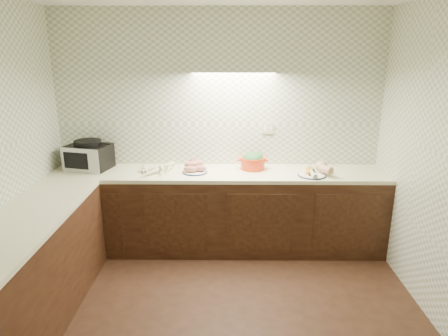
{
  "coord_description": "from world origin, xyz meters",
  "views": [
    {
      "loc": [
        0.1,
        -2.6,
        2.2
      ],
      "look_at": [
        0.06,
        1.25,
        1.02
      ],
      "focal_mm": 32.0,
      "sensor_mm": 36.0,
      "label": 1
    }
  ],
  "objects_px": {
    "onion_bowl": "(194,165)",
    "toaster_oven": "(89,156)",
    "parsnip_pile": "(157,170)",
    "dutch_oven": "(253,161)",
    "sweet_potato_plate": "(195,168)",
    "veg_plate": "(316,170)"
  },
  "relations": [
    {
      "from": "toaster_oven",
      "to": "sweet_potato_plate",
      "type": "height_order",
      "value": "toaster_oven"
    },
    {
      "from": "onion_bowl",
      "to": "sweet_potato_plate",
      "type": "bearing_deg",
      "value": -80.9
    },
    {
      "from": "sweet_potato_plate",
      "to": "onion_bowl",
      "type": "bearing_deg",
      "value": 99.1
    },
    {
      "from": "dutch_oven",
      "to": "sweet_potato_plate",
      "type": "bearing_deg",
      "value": -165.56
    },
    {
      "from": "sweet_potato_plate",
      "to": "onion_bowl",
      "type": "xyz_separation_m",
      "value": [
        -0.02,
        0.14,
        -0.0
      ]
    },
    {
      "from": "dutch_oven",
      "to": "toaster_oven",
      "type": "bearing_deg",
      "value": -177.23
    },
    {
      "from": "toaster_oven",
      "to": "dutch_oven",
      "type": "relative_size",
      "value": 1.58
    },
    {
      "from": "parsnip_pile",
      "to": "toaster_oven",
      "type": "bearing_deg",
      "value": 167.41
    },
    {
      "from": "parsnip_pile",
      "to": "veg_plate",
      "type": "distance_m",
      "value": 1.69
    },
    {
      "from": "onion_bowl",
      "to": "dutch_oven",
      "type": "bearing_deg",
      "value": -0.58
    },
    {
      "from": "sweet_potato_plate",
      "to": "veg_plate",
      "type": "height_order",
      "value": "veg_plate"
    },
    {
      "from": "onion_bowl",
      "to": "toaster_oven",
      "type": "bearing_deg",
      "value": -179.35
    },
    {
      "from": "parsnip_pile",
      "to": "dutch_oven",
      "type": "height_order",
      "value": "dutch_oven"
    },
    {
      "from": "onion_bowl",
      "to": "dutch_oven",
      "type": "distance_m",
      "value": 0.65
    },
    {
      "from": "sweet_potato_plate",
      "to": "parsnip_pile",
      "type": "bearing_deg",
      "value": -173.33
    },
    {
      "from": "toaster_oven",
      "to": "parsnip_pile",
      "type": "distance_m",
      "value": 0.8
    },
    {
      "from": "toaster_oven",
      "to": "sweet_potato_plate",
      "type": "relative_size",
      "value": 1.93
    },
    {
      "from": "toaster_oven",
      "to": "veg_plate",
      "type": "distance_m",
      "value": 2.47
    },
    {
      "from": "toaster_oven",
      "to": "veg_plate",
      "type": "bearing_deg",
      "value": 9.8
    },
    {
      "from": "parsnip_pile",
      "to": "veg_plate",
      "type": "relative_size",
      "value": 1.17
    },
    {
      "from": "toaster_oven",
      "to": "dutch_oven",
      "type": "xyz_separation_m",
      "value": [
        1.8,
        0.01,
        -0.06
      ]
    },
    {
      "from": "onion_bowl",
      "to": "dutch_oven",
      "type": "relative_size",
      "value": 0.47
    }
  ]
}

